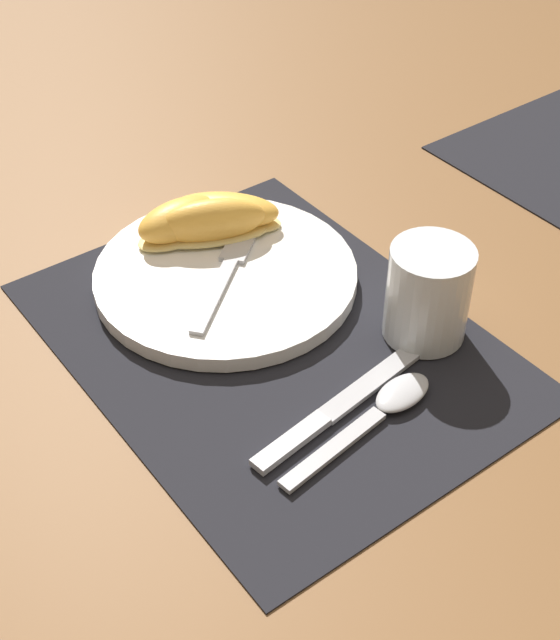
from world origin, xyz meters
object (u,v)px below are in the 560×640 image
knife (336,409)px  juice_glass (428,298)px  plate (226,276)px  citrus_wedge_2 (181,222)px  spoon (385,407)px  fork (229,266)px  citrus_wedge_1 (211,223)px  citrus_wedge_0 (224,212)px

knife → juice_glass: bearing=102.9°
plate → citrus_wedge_2: 0.08m
spoon → knife: bearing=-126.3°
citrus_wedge_2 → juice_glass: bearing=23.8°
knife → spoon: spoon is taller
fork → citrus_wedge_1: size_ratio=1.25×
plate → citrus_wedge_2: bearing=-177.1°
juice_glass → citrus_wedge_0: bearing=-165.3°
plate → fork: bearing=89.9°
citrus_wedge_0 → citrus_wedge_2: (-0.01, -0.05, 0.00)m
citrus_wedge_0 → citrus_wedge_2: bearing=-101.9°
plate → citrus_wedge_1: (-0.05, 0.02, 0.03)m
citrus_wedge_1 → citrus_wedge_2: citrus_wedge_1 is taller
plate → citrus_wedge_0: bearing=146.2°
fork → citrus_wedge_0: (-0.07, 0.04, 0.01)m
spoon → citrus_wedge_2: (-0.31, -0.01, 0.03)m
plate → knife: 0.21m
plate → citrus_wedge_0: (-0.07, 0.04, 0.02)m
juice_glass → plate: bearing=-148.6°
citrus_wedge_0 → citrus_wedge_1: citrus_wedge_1 is taller
fork → citrus_wedge_1: (-0.05, 0.01, 0.02)m
spoon → citrus_wedge_2: bearing=-177.6°
juice_glass → citrus_wedge_2: (-0.25, -0.11, -0.01)m
knife → citrus_wedge_2: (-0.28, 0.02, 0.03)m
fork → citrus_wedge_1: citrus_wedge_1 is taller
spoon → juice_glass: bearing=119.3°
spoon → citrus_wedge_0: (-0.30, 0.04, 0.03)m
juice_glass → spoon: (0.06, -0.10, -0.04)m
juice_glass → knife: 0.14m
spoon → plate: bearing=-177.7°
juice_glass → knife: bearing=-77.1°
plate → spoon: bearing=2.3°
juice_glass → spoon: size_ratio=0.53×
plate → citrus_wedge_0: citrus_wedge_0 is taller
citrus_wedge_0 → knife: bearing=-14.2°
citrus_wedge_2 → citrus_wedge_0: bearing=78.1°
spoon → citrus_wedge_2: size_ratio=1.74×
plate → knife: bearing=-6.8°
fork → citrus_wedge_1: bearing=165.3°
spoon → fork: (-0.23, -0.00, 0.01)m
spoon → citrus_wedge_1: citrus_wedge_1 is taller
fork → citrus_wedge_2: 0.08m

